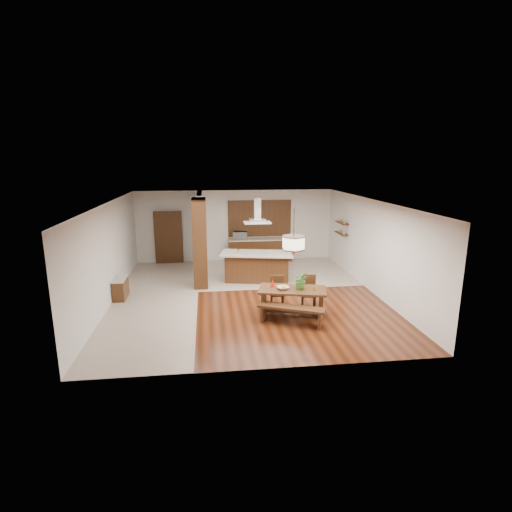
{
  "coord_description": "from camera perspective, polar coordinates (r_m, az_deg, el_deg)",
  "views": [
    {
      "loc": [
        -1.16,
        -11.7,
        4.12
      ],
      "look_at": [
        0.3,
        0.0,
        1.25
      ],
      "focal_mm": 28.0,
      "sensor_mm": 36.0,
      "label": 1
    }
  ],
  "objects": [
    {
      "name": "shelf_upper",
      "position": [
        15.34,
        12.16,
        4.67
      ],
      "size": [
        0.26,
        0.9,
        0.04
      ],
      "primitive_type": "cube",
      "color": "#311C0D",
      "rests_on": "room_shell"
    },
    {
      "name": "rear_counter",
      "position": [
        16.46,
        0.61,
        0.88
      ],
      "size": [
        2.6,
        0.62,
        0.95
      ],
      "color": "#311C0D",
      "rests_on": "ground"
    },
    {
      "name": "hallway_doorway",
      "position": [
        16.46,
        -12.36,
        2.61
      ],
      "size": [
        1.1,
        0.2,
        2.1
      ],
      "primitive_type": "cube",
      "color": "#311C0D",
      "rests_on": "ground"
    },
    {
      "name": "soffit_band",
      "position": [
        11.82,
        -1.46,
        7.68
      ],
      "size": [
        8.0,
        9.0,
        0.02
      ],
      "primitive_type": "cube",
      "color": "#3D1C0F",
      "rests_on": "room_shell"
    },
    {
      "name": "partition_stub",
      "position": [
        15.24,
        -7.92,
        3.46
      ],
      "size": [
        0.18,
        2.4,
        2.9
      ],
      "primitive_type": "cube",
      "color": "silver",
      "rests_on": "ground"
    },
    {
      "name": "kitchen_island",
      "position": [
        13.73,
        0.18,
        -1.5
      ],
      "size": [
        2.63,
        1.55,
        1.02
      ],
      "rotation": [
        0.0,
        0.0,
        -0.2
      ],
      "color": "#311C0D",
      "rests_on": "ground"
    },
    {
      "name": "dining_bench",
      "position": [
        10.33,
        5.06,
        -8.43
      ],
      "size": [
        1.7,
        1.06,
        0.48
      ],
      "primitive_type": null,
      "rotation": [
        0.0,
        0.0,
        -0.44
      ],
      "color": "#311C0D",
      "rests_on": "ground"
    },
    {
      "name": "shelf_lower",
      "position": [
        15.4,
        12.09,
        3.2
      ],
      "size": [
        0.26,
        0.9,
        0.04
      ],
      "primitive_type": "cube",
      "color": "#311C0D",
      "rests_on": "room_shell"
    },
    {
      "name": "fruit_bowl",
      "position": [
        10.7,
        3.86,
        -4.55
      ],
      "size": [
        0.36,
        0.36,
        0.08
      ],
      "primitive_type": "imported",
      "rotation": [
        0.0,
        0.0,
        0.18
      ],
      "color": "#BAB4A3",
      "rests_on": "dining_table"
    },
    {
      "name": "hallway_console",
      "position": [
        12.77,
        -18.79,
        -4.41
      ],
      "size": [
        0.37,
        0.88,
        0.63
      ],
      "primitive_type": "cube",
      "color": "#311C0D",
      "rests_on": "ground"
    },
    {
      "name": "tile_kitchen",
      "position": [
        14.98,
        2.43,
        -2.28
      ],
      "size": [
        5.5,
        4.0,
        0.01
      ],
      "primitive_type": "cube",
      "color": "#C1B2A1",
      "rests_on": "ground"
    },
    {
      "name": "dining_chair_left",
      "position": [
        11.39,
        3.03,
        -5.16
      ],
      "size": [
        0.43,
        0.43,
        0.89
      ],
      "primitive_type": null,
      "rotation": [
        0.0,
        0.0,
        -0.08
      ],
      "color": "#311C0D",
      "rests_on": "ground"
    },
    {
      "name": "gold_ornament",
      "position": [
        10.68,
        8.37,
        -4.63
      ],
      "size": [
        0.09,
        0.09,
        0.1
      ],
      "primitive_type": "cylinder",
      "rotation": [
        0.0,
        0.0,
        0.26
      ],
      "color": "gold",
      "rests_on": "dining_table"
    },
    {
      "name": "foliage_plant",
      "position": [
        10.73,
        6.46,
        -3.38
      ],
      "size": [
        0.56,
        0.53,
        0.49
      ],
      "primitive_type": "imported",
      "rotation": [
        0.0,
        0.0,
        -0.41
      ],
      "color": "#3A7D29",
      "rests_on": "dining_table"
    },
    {
      "name": "napkin_cone",
      "position": [
        10.84,
        2.38,
        -3.88
      ],
      "size": [
        0.15,
        0.15,
        0.22
      ],
      "primitive_type": "cone",
      "rotation": [
        0.0,
        0.0,
        0.09
      ],
      "color": "#B21E0C",
      "rests_on": "dining_table"
    },
    {
      "name": "kitchen_window",
      "position": [
        16.48,
        0.5,
        5.41
      ],
      "size": [
        2.6,
        0.08,
        1.5
      ],
      "primitive_type": "cube",
      "color": "#9F622F",
      "rests_on": "room_shell"
    },
    {
      "name": "partition_pier",
      "position": [
        13.18,
        -8.01,
        1.85
      ],
      "size": [
        0.45,
        1.0,
        2.9
      ],
      "primitive_type": "cube",
      "color": "#311C0D",
      "rests_on": "ground"
    },
    {
      "name": "room_shell",
      "position": [
        11.94,
        -1.43,
        3.75
      ],
      "size": [
        9.0,
        9.04,
        2.92
      ],
      "color": "#3A180A",
      "rests_on": "ground"
    },
    {
      "name": "island_cup",
      "position": [
        13.54,
        2.01,
        0.63
      ],
      "size": [
        0.12,
        0.12,
        0.09
      ],
      "primitive_type": "imported",
      "rotation": [
        0.0,
        0.0,
        0.08
      ],
      "color": "white",
      "rests_on": "kitchen_island"
    },
    {
      "name": "range_hood",
      "position": [
        13.36,
        0.18,
        6.56
      ],
      "size": [
        0.9,
        0.55,
        0.87
      ],
      "primitive_type": null,
      "color": "silver",
      "rests_on": "room_shell"
    },
    {
      "name": "pendant_lantern",
      "position": [
        10.39,
        5.41,
        3.22
      ],
      "size": [
        0.64,
        0.64,
        1.31
      ],
      "primitive_type": null,
      "color": "beige",
      "rests_on": "room_shell"
    },
    {
      "name": "dining_chair_right",
      "position": [
        11.37,
        7.53,
        -5.17
      ],
      "size": [
        0.48,
        0.48,
        0.94
      ],
      "primitive_type": null,
      "rotation": [
        0.0,
        0.0,
        -0.17
      ],
      "color": "#311C0D",
      "rests_on": "ground"
    },
    {
      "name": "dining_table",
      "position": [
        10.83,
        5.2,
        -5.66
      ],
      "size": [
        1.94,
        1.29,
        0.74
      ],
      "rotation": [
        0.0,
        0.0,
        -0.24
      ],
      "color": "#311C0D",
      "rests_on": "ground"
    },
    {
      "name": "microwave",
      "position": [
        16.27,
        -2.29,
        3.0
      ],
      "size": [
        0.61,
        0.45,
        0.32
      ],
      "primitive_type": "imported",
      "rotation": [
        0.0,
        0.0,
        -0.11
      ],
      "color": "#B9BDC1",
      "rests_on": "rear_counter"
    },
    {
      "name": "tile_hallway",
      "position": [
        12.51,
        -14.08,
        -5.96
      ],
      "size": [
        2.5,
        9.0,
        0.01
      ],
      "primitive_type": "cube",
      "color": "#C1B2A1",
      "rests_on": "ground"
    }
  ]
}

